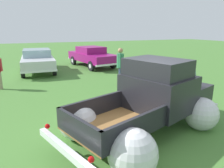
{
  "coord_description": "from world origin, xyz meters",
  "views": [
    {
      "loc": [
        -2.68,
        -4.23,
        2.67
      ],
      "look_at": [
        0.0,
        1.93,
        0.88
      ],
      "focal_mm": 33.13,
      "sensor_mm": 36.0,
      "label": 1
    }
  ],
  "objects_px": {
    "show_car_0": "(37,60)",
    "show_car_1": "(92,56)",
    "spectator_0": "(120,64)",
    "vintage_pickup_truck": "(151,103)",
    "lane_cone_0": "(141,91)"
  },
  "relations": [
    {
      "from": "show_car_1",
      "to": "lane_cone_0",
      "type": "relative_size",
      "value": 7.66
    },
    {
      "from": "spectator_0",
      "to": "show_car_0",
      "type": "bearing_deg",
      "value": -32.1
    },
    {
      "from": "show_car_0",
      "to": "show_car_1",
      "type": "bearing_deg",
      "value": 99.84
    },
    {
      "from": "vintage_pickup_truck",
      "to": "show_car_0",
      "type": "height_order",
      "value": "vintage_pickup_truck"
    },
    {
      "from": "show_car_1",
      "to": "spectator_0",
      "type": "height_order",
      "value": "spectator_0"
    },
    {
      "from": "show_car_0",
      "to": "spectator_0",
      "type": "distance_m",
      "value": 6.17
    },
    {
      "from": "spectator_0",
      "to": "lane_cone_0",
      "type": "relative_size",
      "value": 2.89
    },
    {
      "from": "show_car_0",
      "to": "vintage_pickup_truck",
      "type": "bearing_deg",
      "value": 15.56
    },
    {
      "from": "vintage_pickup_truck",
      "to": "spectator_0",
      "type": "relative_size",
      "value": 2.74
    },
    {
      "from": "show_car_0",
      "to": "spectator_0",
      "type": "xyz_separation_m",
      "value": [
        3.36,
        -5.17,
        0.26
      ]
    },
    {
      "from": "vintage_pickup_truck",
      "to": "spectator_0",
      "type": "height_order",
      "value": "vintage_pickup_truck"
    },
    {
      "from": "show_car_1",
      "to": "vintage_pickup_truck",
      "type": "bearing_deg",
      "value": -19.14
    },
    {
      "from": "show_car_0",
      "to": "show_car_1",
      "type": "distance_m",
      "value": 3.81
    },
    {
      "from": "show_car_0",
      "to": "lane_cone_0",
      "type": "distance_m",
      "value": 7.95
    },
    {
      "from": "show_car_1",
      "to": "spectator_0",
      "type": "distance_m",
      "value": 5.66
    }
  ]
}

